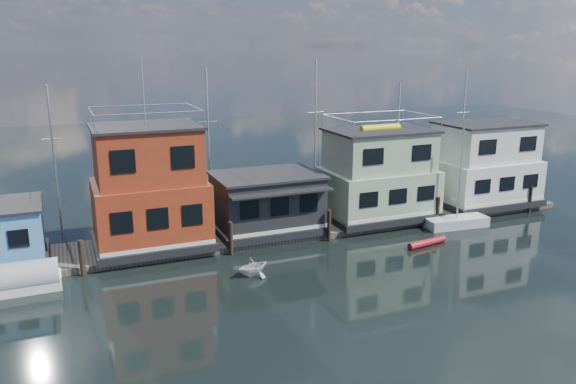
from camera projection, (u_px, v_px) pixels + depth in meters
name	position (u px, v px, depth m)	size (l,w,h in m)	color
ground	(355.00, 303.00, 29.36)	(160.00, 160.00, 0.00)	black
dock	(274.00, 231.00, 40.05)	(48.00, 5.00, 0.40)	#595147
houseboat_red	(150.00, 190.00, 35.94)	(7.40, 5.90, 11.86)	black
houseboat_dark	(267.00, 202.00, 39.29)	(7.40, 6.10, 4.06)	black
houseboat_green	(378.00, 176.00, 42.34)	(8.40, 5.90, 7.03)	black
houseboat_white	(484.00, 165.00, 46.02)	(8.40, 5.90, 6.66)	black
pilings	(284.00, 232.00, 37.20)	(42.28, 0.28, 2.20)	#2D2116
background_masts	(301.00, 140.00, 45.83)	(36.40, 0.16, 12.00)	silver
tarp_runabout	(18.00, 280.00, 30.56)	(4.38, 1.83, 1.76)	white
dinghy_white	(253.00, 266.00, 32.79)	(1.84, 2.13, 1.12)	silver
red_kayak	(427.00, 243.00, 37.66)	(0.46, 0.46, 3.15)	#AB121C
day_sailer	(456.00, 221.00, 41.58)	(4.83, 1.94, 7.45)	silver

